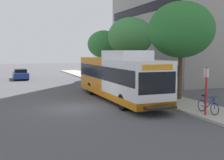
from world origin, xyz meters
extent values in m
plane|color=#4C4C51|center=(0.00, 8.00, 0.00)|extent=(120.00, 120.00, 0.00)
cube|color=#A8A399|center=(7.00, 6.00, 0.07)|extent=(3.00, 56.00, 0.14)
cube|color=white|center=(3.69, -0.98, 1.69)|extent=(2.54, 5.80, 2.73)
cube|color=orange|center=(3.69, 4.82, 1.69)|extent=(2.54, 5.80, 2.73)
cube|color=orange|center=(3.69, 1.92, 0.54)|extent=(2.57, 11.60, 0.44)
cube|color=black|center=(3.69, 1.92, 2.05)|extent=(2.58, 11.25, 0.96)
cube|color=black|center=(3.69, -3.84, 1.85)|extent=(2.34, 0.10, 1.24)
cube|color=orange|center=(3.69, -3.85, 2.72)|extent=(1.90, 0.08, 0.32)
cube|color=white|center=(3.69, 0.47, 3.35)|extent=(2.16, 4.06, 0.60)
cube|color=black|center=(3.69, -4.23, 0.55)|extent=(1.78, 0.60, 0.10)
cylinder|color=black|center=(2.56, -1.68, 0.50)|extent=(0.30, 1.00, 1.00)
cylinder|color=black|center=(4.82, -1.68, 0.50)|extent=(0.30, 1.00, 1.00)
cylinder|color=black|center=(2.56, 5.11, 0.50)|extent=(0.30, 1.00, 1.00)
cylinder|color=black|center=(4.82, 5.11, 0.50)|extent=(0.30, 1.00, 1.00)
cylinder|color=red|center=(5.98, -5.11, 1.44)|extent=(0.10, 0.10, 2.60)
cube|color=white|center=(5.96, -5.11, 2.44)|extent=(0.04, 0.36, 0.48)
torus|color=black|center=(6.42, -5.32, 0.47)|extent=(0.04, 0.66, 0.66)
torus|color=black|center=(6.42, -4.22, 0.47)|extent=(0.04, 0.66, 0.66)
cylinder|color=navy|center=(6.42, -4.97, 0.74)|extent=(0.05, 0.64, 0.64)
cylinder|color=navy|center=(6.42, -4.52, 0.74)|extent=(0.05, 0.34, 0.62)
cylinder|color=navy|center=(6.42, -4.82, 1.04)|extent=(0.05, 0.90, 0.05)
cylinder|color=navy|center=(6.42, -4.45, 0.46)|extent=(0.05, 0.45, 0.08)
cylinder|color=navy|center=(6.42, -5.30, 0.81)|extent=(0.05, 0.10, 0.67)
cylinder|color=black|center=(6.42, -5.27, 1.14)|extent=(0.52, 0.03, 0.03)
cube|color=black|center=(6.42, -4.37, 1.08)|extent=(0.12, 0.24, 0.06)
cylinder|color=#4C3823|center=(7.73, -0.08, 1.75)|extent=(0.28, 0.28, 3.22)
ellipsoid|color=#286B2D|center=(7.73, -0.08, 5.12)|extent=(4.70, 4.70, 4.00)
cylinder|color=#4C3823|center=(7.67, 8.43, 1.75)|extent=(0.28, 0.28, 3.22)
ellipsoid|color=#3D8442|center=(7.67, 8.43, 5.03)|extent=(4.45, 4.45, 3.78)
cylinder|color=#4C3823|center=(7.92, 17.09, 1.53)|extent=(0.28, 0.28, 2.78)
ellipsoid|color=#337A38|center=(7.92, 17.09, 4.46)|extent=(4.11, 4.11, 3.49)
cube|color=navy|center=(-2.10, 20.80, 0.55)|extent=(1.80, 4.50, 0.70)
cube|color=black|center=(-2.10, 20.90, 1.05)|extent=(1.48, 2.34, 0.56)
cylinder|color=black|center=(-2.90, 19.45, 0.32)|extent=(0.20, 0.64, 0.64)
cylinder|color=black|center=(-1.30, 19.45, 0.32)|extent=(0.20, 0.64, 0.64)
cylinder|color=black|center=(-2.90, 22.15, 0.32)|extent=(0.20, 0.64, 0.64)
cylinder|color=black|center=(-1.30, 22.15, 0.32)|extent=(0.20, 0.64, 0.64)
cube|color=black|center=(17.43, 13.83, 1.70)|extent=(12.08, 16.96, 1.10)
cube|color=black|center=(17.43, 13.83, 5.09)|extent=(12.08, 16.96, 1.10)
cube|color=black|center=(17.43, 13.83, 8.48)|extent=(12.08, 16.96, 1.10)
camera|label=1|loc=(-4.28, -17.67, 3.61)|focal=46.16mm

